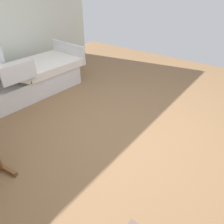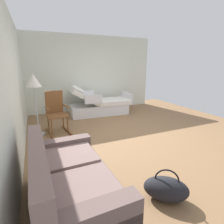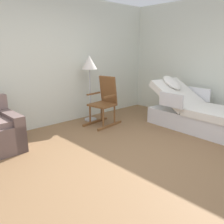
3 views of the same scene
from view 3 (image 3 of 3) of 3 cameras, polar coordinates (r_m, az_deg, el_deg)
The scene contains 6 objects.
ground_plane at distance 3.65m, azimuth 3.94°, elevation -11.39°, with size 7.08×7.08×0.00m, color olive.
back_wall at distance 5.18m, azimuth -15.49°, elevation 11.51°, with size 5.87×0.10×2.70m, color silver.
side_wall at distance 5.73m, azimuth 24.81°, elevation 10.99°, with size 0.10×4.82×2.70m, color silver.
hospital_bed at distance 5.17m, azimuth 19.93°, elevation -0.58°, with size 1.09×2.11×1.08m.
rocking_chair at distance 5.14m, azimuth -1.82°, elevation 2.49°, with size 0.82×0.57×1.05m.
floor_lamp at distance 5.35m, azimuth -5.47°, elevation 10.78°, with size 0.34×0.34×1.48m.
Camera 3 is at (-2.39, -2.23, 1.63)m, focal length 37.94 mm.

